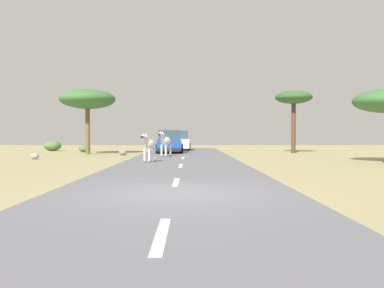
# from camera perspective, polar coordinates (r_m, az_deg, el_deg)

# --- Properties ---
(ground_plane) EXTENTS (90.00, 90.00, 0.00)m
(ground_plane) POSITION_cam_1_polar(r_m,az_deg,el_deg) (9.44, -2.37, -7.27)
(ground_plane) COLOR #998E60
(road) EXTENTS (6.00, 64.00, 0.05)m
(road) POSITION_cam_1_polar(r_m,az_deg,el_deg) (9.43, -2.72, -7.12)
(road) COLOR slate
(road) RESTS_ON ground_plane
(lane_markings) EXTENTS (0.16, 56.00, 0.01)m
(lane_markings) POSITION_cam_1_polar(r_m,az_deg,el_deg) (8.44, -3.00, -7.92)
(lane_markings) COLOR silver
(lane_markings) RESTS_ON road
(zebra_0) EXTENTS (0.73, 1.49, 1.45)m
(zebra_0) POSITION_cam_1_polar(r_m,az_deg,el_deg) (19.86, -6.25, -0.11)
(zebra_0) COLOR silver
(zebra_0) RESTS_ON road
(zebra_1) EXTENTS (0.86, 1.63, 1.60)m
(zebra_1) POSITION_cam_1_polar(r_m,az_deg,el_deg) (24.63, -3.88, 0.38)
(zebra_1) COLOR silver
(zebra_1) RESTS_ON road
(car_0) EXTENTS (2.18, 4.42, 1.74)m
(car_0) POSITION_cam_1_polar(r_m,az_deg,el_deg) (35.71, -1.97, 0.42)
(car_0) COLOR white
(car_0) RESTS_ON road
(car_1) EXTENTS (2.12, 4.39, 1.74)m
(car_1) POSITION_cam_1_polar(r_m,az_deg,el_deg) (30.33, -3.26, 0.26)
(car_1) COLOR #1E479E
(car_1) RESTS_ON road
(tree_1) EXTENTS (2.85, 2.85, 4.84)m
(tree_1) POSITION_cam_1_polar(r_m,az_deg,el_deg) (31.77, 14.51, 6.34)
(tree_1) COLOR #4C3823
(tree_1) RESTS_ON ground_plane
(tree_2) EXTENTS (4.01, 4.01, 4.72)m
(tree_2) POSITION_cam_1_polar(r_m,az_deg,el_deg) (29.73, -14.89, 6.23)
(tree_2) COLOR brown
(tree_2) RESTS_ON ground_plane
(bush_0) EXTENTS (1.52, 1.37, 0.91)m
(bush_0) POSITION_cam_1_polar(r_m,az_deg,el_deg) (36.91, -19.54, -0.24)
(bush_0) COLOR #4C7038
(bush_0) RESTS_ON ground_plane
(bush_1) EXTENTS (0.94, 0.85, 0.56)m
(bush_1) POSITION_cam_1_polar(r_m,az_deg,el_deg) (33.35, -15.28, -0.66)
(bush_1) COLOR #4C7038
(bush_1) RESTS_ON ground_plane
(rock_0) EXTENTS (0.55, 0.40, 0.40)m
(rock_0) POSITION_cam_1_polar(r_m,az_deg,el_deg) (27.57, -9.97, -1.21)
(rock_0) COLOR gray
(rock_0) RESTS_ON ground_plane
(rock_1) EXTENTS (0.50, 0.37, 0.36)m
(rock_1) POSITION_cam_1_polar(r_m,az_deg,el_deg) (24.58, -21.82, -1.64)
(rock_1) COLOR gray
(rock_1) RESTS_ON ground_plane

